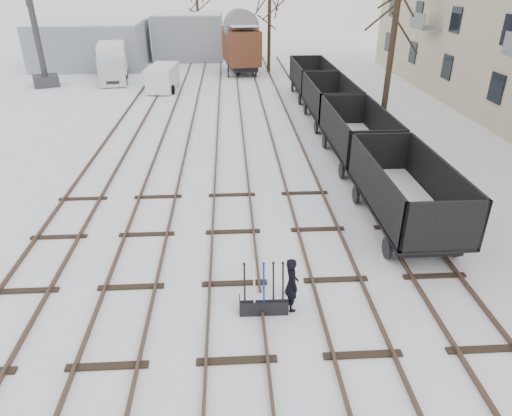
{
  "coord_description": "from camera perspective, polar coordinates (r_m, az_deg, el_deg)",
  "views": [
    {
      "loc": [
        -0.02,
        -10.87,
        8.12
      ],
      "look_at": [
        0.78,
        2.51,
        1.2
      ],
      "focal_mm": 32.0,
      "sensor_mm": 36.0,
      "label": 1
    }
  ],
  "objects": [
    {
      "name": "box_van_wagon",
      "position": [
        42.98,
        -1.87,
        19.7
      ],
      "size": [
        3.67,
        5.85,
        4.19
      ],
      "rotation": [
        0.0,
        0.0,
        0.15
      ],
      "color": "black",
      "rests_on": "ground"
    },
    {
      "name": "freight_wagon_c",
      "position": [
        28.34,
        9.16,
        12.33
      ],
      "size": [
        2.45,
        6.13,
        2.5
      ],
      "color": "black",
      "rests_on": "ground"
    },
    {
      "name": "freight_wagon_a",
      "position": [
        16.8,
        17.94,
        0.65
      ],
      "size": [
        2.45,
        6.13,
        2.5
      ],
      "color": "black",
      "rests_on": "ground"
    },
    {
      "name": "tree_far_right",
      "position": [
        43.56,
        1.65,
        20.97
      ],
      "size": [
        0.3,
        0.3,
        6.65
      ],
      "primitive_type": "cylinder",
      "color": "black",
      "rests_on": "ground"
    },
    {
      "name": "panel_van",
      "position": [
        37.19,
        -11.57,
        15.69
      ],
      "size": [
        2.17,
        4.35,
        1.86
      ],
      "rotation": [
        0.0,
        0.0,
        -0.08
      ],
      "color": "silver",
      "rests_on": "ground"
    },
    {
      "name": "crane",
      "position": [
        41.5,
        -25.23,
        17.06
      ],
      "size": [
        2.46,
        5.6,
        9.42
      ],
      "rotation": [
        0.0,
        0.0,
        0.4
      ],
      "color": "#303035",
      "rests_on": "ground"
    },
    {
      "name": "ground",
      "position": [
        13.57,
        -2.69,
        -9.48
      ],
      "size": [
        120.0,
        120.0,
        0.0
      ],
      "primitive_type": "plane",
      "color": "white",
      "rests_on": "ground"
    },
    {
      "name": "tree_near",
      "position": [
        24.64,
        16.39,
        17.07
      ],
      "size": [
        0.3,
        0.3,
        8.36
      ],
      "primitive_type": "cylinder",
      "color": "black",
      "rests_on": "ground"
    },
    {
      "name": "tracks",
      "position": [
        25.84,
        -3.25,
        9.11
      ],
      "size": [
        13.9,
        52.0,
        0.16
      ],
      "color": "black",
      "rests_on": "ground"
    },
    {
      "name": "worker",
      "position": [
        12.27,
        4.48,
        -9.47
      ],
      "size": [
        0.48,
        0.64,
        1.58
      ],
      "primitive_type": "imported",
      "rotation": [
        0.0,
        0.0,
        1.75
      ],
      "color": "black",
      "rests_on": "ground"
    },
    {
      "name": "shed_left",
      "position": [
        49.02,
        -19.84,
        18.7
      ],
      "size": [
        10.0,
        8.0,
        4.1
      ],
      "color": "gray",
      "rests_on": "ground"
    },
    {
      "name": "freight_wagon_d",
      "position": [
        34.45,
        6.95,
        15.11
      ],
      "size": [
        2.45,
        6.13,
        2.5
      ],
      "color": "black",
      "rests_on": "ground"
    },
    {
      "name": "tree_far_left",
      "position": [
        53.23,
        -7.2,
        21.41
      ],
      "size": [
        0.3,
        0.3,
        5.66
      ],
      "primitive_type": "cylinder",
      "color": "black",
      "rests_on": "ground"
    },
    {
      "name": "ground_frame",
      "position": [
        12.44,
        0.95,
        -11.76
      ],
      "size": [
        1.31,
        0.44,
        1.49
      ],
      "rotation": [
        0.0,
        0.0,
        -0.01
      ],
      "color": "black",
      "rests_on": "ground"
    },
    {
      "name": "freight_wagon_b",
      "position": [
        22.4,
        12.48,
        8.01
      ],
      "size": [
        2.45,
        6.13,
        2.5
      ],
      "color": "black",
      "rests_on": "ground"
    },
    {
      "name": "lorry",
      "position": [
        41.68,
        -17.52,
        17.0
      ],
      "size": [
        2.87,
        6.69,
        2.93
      ],
      "rotation": [
        0.0,
        0.0,
        0.18
      ],
      "color": "black",
      "rests_on": "ground"
    },
    {
      "name": "shed_right",
      "position": [
        51.37,
        -8.38,
        20.48
      ],
      "size": [
        7.0,
        6.0,
        4.5
      ],
      "color": "gray",
      "rests_on": "ground"
    }
  ]
}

